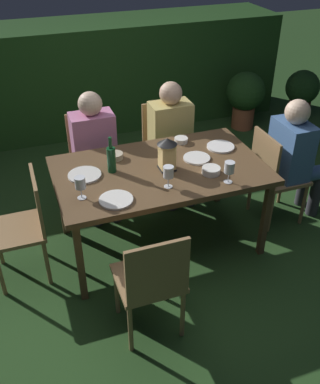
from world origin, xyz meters
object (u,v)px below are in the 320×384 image
chair_head_near (25,223)px  potted_plant_corner (302,92)px  chair_side_right_b (165,142)px  bowl_bread (115,156)px  chair_side_right_a (92,154)px  person_in_mustard (173,137)px  lantern_centerpiece (167,152)px  person_in_pink (96,149)px  plate_a (221,147)px  potted_plant_by_hedge (245,96)px  wine_glass_b (229,168)px  wine_glass_c (80,184)px  person_in_blue (296,154)px  wine_glass_a (168,173)px  plate_d (85,175)px  chair_head_far (274,173)px  bowl_salad (181,140)px  green_bottle_on_table (111,159)px  bowl_olives (211,170)px  dining_table (160,174)px  plate_c (116,200)px  plate_b (197,158)px  chair_side_left_a (152,280)px

chair_head_near → potted_plant_corner: (3.73, 1.85, -0.11)m
chair_side_right_b → bowl_bread: chair_side_right_b is taller
chair_side_right_a → person_in_mustard: person_in_mustard is taller
person_in_mustard → lantern_centerpiece: size_ratio=4.34×
person_in_pink → plate_a: person_in_pink is taller
potted_plant_by_hedge → plate_a: bearing=-125.5°
wine_glass_b → person_in_mustard: bearing=92.1°
chair_side_right_b → wine_glass_b: 1.30m
chair_side_right_a → wine_glass_b: wine_glass_b is taller
wine_glass_c → potted_plant_by_hedge: (2.46, 2.05, -0.43)m
person_in_blue → wine_glass_c: bearing=-173.9°
wine_glass_a → plate_d: wine_glass_a is taller
chair_head_far → bowl_salad: chair_head_far is taller
lantern_centerpiece → wine_glass_b: lantern_centerpiece is taller
chair_head_far → person_in_mustard: 0.99m
green_bottle_on_table → bowl_olives: size_ratio=2.06×
chair_side_right_b → person_in_blue: bearing=-44.4°
dining_table → plate_a: (0.60, 0.15, 0.06)m
lantern_centerpiece → green_bottle_on_table: green_bottle_on_table is taller
chair_head_near → lantern_centerpiece: 1.19m
dining_table → chair_side_right_a: size_ratio=1.88×
lantern_centerpiece → bowl_bread: lantern_centerpiece is taller
chair_side_right_a → wine_glass_b: (0.78, -1.24, 0.38)m
chair_head_near → bowl_salad: bearing=14.3°
person_in_blue → wine_glass_b: person_in_blue is taller
chair_head_far → chair_side_right_a: same height
potted_plant_by_hedge → lantern_centerpiece: bearing=-133.2°
chair_head_far → plate_a: 0.56m
bowl_bread → plate_d: bearing=-147.5°
wine_glass_a → potted_plant_by_hedge: wine_glass_a is taller
person_in_pink → person_in_mustard: size_ratio=1.00×
dining_table → plate_c: 0.54m
chair_head_far → plate_b: bearing=177.0°
plate_a → bowl_salad: 0.34m
wine_glass_b → chair_side_right_b: bearing=91.7°
dining_table → wine_glass_b: bearing=-41.7°
person_in_blue → bowl_salad: (-0.94, 0.35, 0.13)m
chair_side_left_a → potted_plant_by_hedge: size_ratio=1.18×
lantern_centerpiece → chair_head_far: bearing=1.7°
person_in_pink → chair_side_right_b: person_in_pink is taller
chair_side_right_a → wine_glass_c: bearing=-104.8°
wine_glass_c → bowl_bread: bearing=52.2°
plate_b → plate_c: (-0.77, -0.36, 0.00)m
dining_table → chair_side_left_a: bearing=-112.8°
person_in_mustard → plate_c: size_ratio=4.80×
person_in_mustard → person_in_pink: bearing=180.0°
chair_head_near → green_bottle_on_table: size_ratio=3.00×
potted_plant_by_hedge → chair_side_left_a: bearing=-128.6°
potted_plant_by_hedge → person_in_pink: bearing=-151.8°
wine_glass_a → lantern_centerpiece: bearing=71.9°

